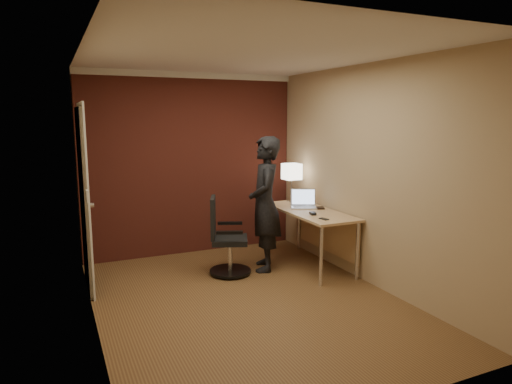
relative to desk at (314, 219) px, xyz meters
The scene contains 9 objects.
room 1.89m from the desk, 152.18° to the left, with size 4.00×4.00×4.00m.
desk is the anchor object (origin of this frame).
desk_lamp 0.83m from the desk, 89.18° to the left, with size 0.22×0.22×0.54m.
laptop 0.30m from the desk, 98.40° to the left, with size 0.41×0.38×0.23m.
mouse 0.34m from the desk, 124.62° to the right, with size 0.06×0.10×0.03m, color black.
phone 0.57m from the desk, 109.87° to the right, with size 0.06×0.12×0.01m, color black.
wallet 0.18m from the desk, 10.21° to the left, with size 0.09×0.11×0.02m, color black.
office_chair 1.19m from the desk, behind, with size 0.55×0.60×0.94m.
person 0.70m from the desk, behind, with size 0.61×0.40×1.67m, color black.
Camera 1 is at (-1.79, -4.17, 1.91)m, focal length 32.00 mm.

